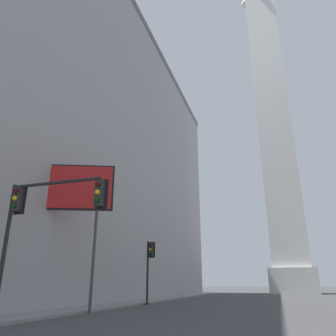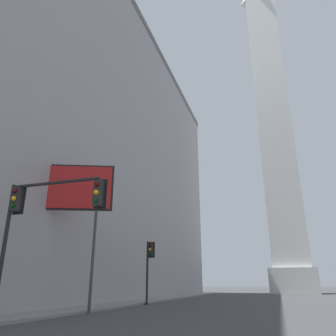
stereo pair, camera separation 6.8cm
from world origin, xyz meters
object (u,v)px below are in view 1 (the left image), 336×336
obelisk (272,113)px  billboard_sign (67,191)px  traffic_light_mid_left (149,262)px  traffic_light_near_left (40,213)px

obelisk → billboard_sign: obelisk is taller
obelisk → billboard_sign: bearing=-107.5°
traffic_light_mid_left → billboard_sign: billboard_sign is taller
obelisk → traffic_light_near_left: bearing=-102.8°
traffic_light_near_left → billboard_sign: size_ratio=0.66×
traffic_light_near_left → traffic_light_mid_left: bearing=92.7°
traffic_light_near_left → traffic_light_mid_left: (-0.72, 15.22, -1.16)m
traffic_light_near_left → traffic_light_mid_left: size_ratio=1.17×
traffic_light_mid_left → billboard_sign: size_ratio=0.56×
traffic_light_mid_left → billboard_sign: bearing=-102.0°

